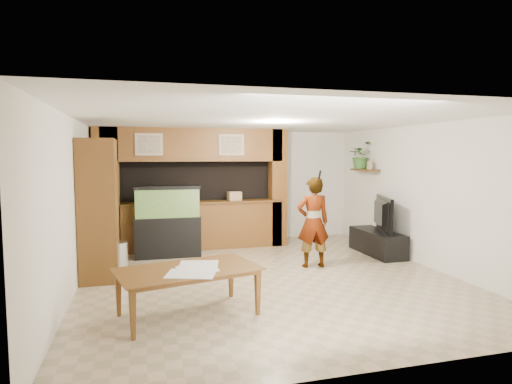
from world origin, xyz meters
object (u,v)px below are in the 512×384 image
object	(u,v)px
dining_table	(189,293)
television	(378,214)
aquarium	(168,222)
person	(313,222)
pantry_cabinet	(99,209)

from	to	relation	value
dining_table	television	bearing A→B (deg)	17.04
aquarium	dining_table	world-z (taller)	aquarium
television	person	xyz separation A→B (m)	(-1.67, -0.59, -0.02)
aquarium	dining_table	bearing A→B (deg)	-87.19
aquarium	person	bearing A→B (deg)	-29.40
person	dining_table	size ratio (longest dim) A/B	0.94
television	dining_table	xyz separation A→B (m)	(-4.11, -2.43, -0.53)
aquarium	television	xyz separation A→B (m)	(4.17, -0.92, 0.14)
dining_table	aquarium	bearing A→B (deg)	77.47
person	dining_table	bearing A→B (deg)	41.62
pantry_cabinet	person	size ratio (longest dim) A/B	1.40
aquarium	television	world-z (taller)	aquarium
pantry_cabinet	aquarium	distance (m)	1.78
person	dining_table	xyz separation A→B (m)	(-2.44, -1.84, -0.52)
television	dining_table	world-z (taller)	television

